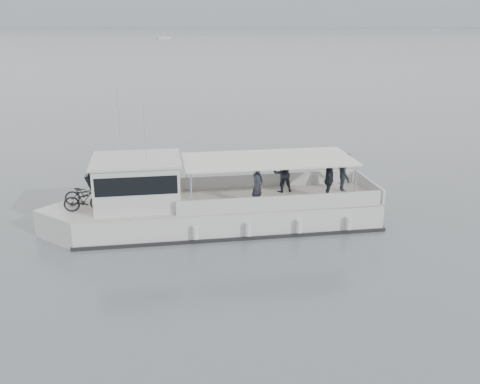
{
  "coord_description": "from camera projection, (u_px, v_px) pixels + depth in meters",
  "views": [
    {
      "loc": [
        6.6,
        -24.24,
        8.95
      ],
      "look_at": [
        5.41,
        -1.82,
        1.6
      ],
      "focal_mm": 40.0,
      "sensor_mm": 36.0,
      "label": 1
    }
  ],
  "objects": [
    {
      "name": "ground",
      "position": [
        132.0,
        210.0,
        26.12
      ],
      "size": [
        1400.0,
        1400.0,
        0.0
      ],
      "primitive_type": "plane",
      "color": "slate",
      "rests_on": "ground"
    },
    {
      "name": "headland",
      "position": [
        263.0,
        12.0,
        553.22
      ],
      "size": [
        1400.0,
        90.0,
        28.0
      ],
      "primitive_type": "cube",
      "color": "#939EA8",
      "rests_on": "ground"
    },
    {
      "name": "tour_boat",
      "position": [
        199.0,
        205.0,
        23.63
      ],
      "size": [
        15.09,
        6.39,
        6.3
      ],
      "rotation": [
        0.0,
        0.0,
        0.21
      ],
      "color": "silver",
      "rests_on": "ground"
    },
    {
      "name": "moored_fleet",
      "position": [
        176.0,
        39.0,
        221.0
      ],
      "size": [
        423.25,
        368.21,
        9.29
      ],
      "color": "silver",
      "rests_on": "ground"
    }
  ]
}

